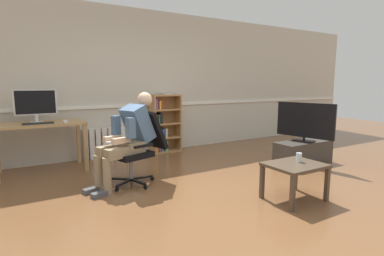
{
  "coord_description": "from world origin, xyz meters",
  "views": [
    {
      "loc": [
        -2.04,
        -2.82,
        1.34
      ],
      "look_at": [
        0.15,
        0.85,
        0.7
      ],
      "focal_mm": 28.01,
      "sensor_mm": 36.0,
      "label": 1
    }
  ],
  "objects_px": {
    "coffee_table": "(295,169)",
    "bookshelf": "(163,124)",
    "computer_desk": "(41,130)",
    "imac_monitor": "(36,103)",
    "computer_mouse": "(65,121)",
    "radiator": "(108,143)",
    "tv_screen": "(305,121)",
    "drinking_glass": "(299,157)",
    "person_seated": "(128,137)",
    "keyboard": "(38,123)",
    "tv_stand": "(303,152)",
    "office_chair": "(140,144)"
  },
  "relations": [
    {
      "from": "tv_screen",
      "to": "drinking_glass",
      "type": "height_order",
      "value": "tv_screen"
    },
    {
      "from": "computer_mouse",
      "to": "person_seated",
      "type": "relative_size",
      "value": 0.08
    },
    {
      "from": "tv_screen",
      "to": "keyboard",
      "type": "bearing_deg",
      "value": 54.75
    },
    {
      "from": "person_seated",
      "to": "bookshelf",
      "type": "bearing_deg",
      "value": 124.62
    },
    {
      "from": "computer_mouse",
      "to": "drinking_glass",
      "type": "bearing_deg",
      "value": -49.77
    },
    {
      "from": "computer_desk",
      "to": "radiator",
      "type": "relative_size",
      "value": 1.44
    },
    {
      "from": "keyboard",
      "to": "tv_stand",
      "type": "xyz_separation_m",
      "value": [
        3.83,
        -1.58,
        -0.58
      ]
    },
    {
      "from": "computer_mouse",
      "to": "tv_screen",
      "type": "distance_m",
      "value": 3.81
    },
    {
      "from": "radiator",
      "to": "imac_monitor",
      "type": "bearing_deg",
      "value": -164.52
    },
    {
      "from": "tv_screen",
      "to": "radiator",
      "type": "bearing_deg",
      "value": 39.16
    },
    {
      "from": "coffee_table",
      "to": "tv_stand",
      "type": "bearing_deg",
      "value": 35.7
    },
    {
      "from": "computer_desk",
      "to": "bookshelf",
      "type": "height_order",
      "value": "bookshelf"
    },
    {
      "from": "computer_mouse",
      "to": "tv_screen",
      "type": "bearing_deg",
      "value": -24.75
    },
    {
      "from": "computer_mouse",
      "to": "radiator",
      "type": "xyz_separation_m",
      "value": [
        0.76,
        0.51,
        -0.5
      ]
    },
    {
      "from": "keyboard",
      "to": "office_chair",
      "type": "bearing_deg",
      "value": -42.5
    },
    {
      "from": "keyboard",
      "to": "tv_stand",
      "type": "distance_m",
      "value": 4.18
    },
    {
      "from": "tv_screen",
      "to": "coffee_table",
      "type": "height_order",
      "value": "tv_screen"
    },
    {
      "from": "person_seated",
      "to": "tv_stand",
      "type": "distance_m",
      "value": 2.94
    },
    {
      "from": "tv_screen",
      "to": "office_chair",
      "type": "bearing_deg",
      "value": 66.01
    },
    {
      "from": "tv_stand",
      "to": "bookshelf",
      "type": "bearing_deg",
      "value": 129.12
    },
    {
      "from": "imac_monitor",
      "to": "tv_stand",
      "type": "relative_size",
      "value": 0.57
    },
    {
      "from": "coffee_table",
      "to": "drinking_glass",
      "type": "relative_size",
      "value": 5.91
    },
    {
      "from": "computer_desk",
      "to": "tv_screen",
      "type": "distance_m",
      "value": 4.17
    },
    {
      "from": "computer_mouse",
      "to": "person_seated",
      "type": "distance_m",
      "value": 1.28
    },
    {
      "from": "person_seated",
      "to": "coffee_table",
      "type": "xyz_separation_m",
      "value": [
        1.47,
        -1.47,
        -0.29
      ]
    },
    {
      "from": "bookshelf",
      "to": "office_chair",
      "type": "xyz_separation_m",
      "value": [
        -1.05,
        -1.48,
        -0.02
      ]
    },
    {
      "from": "computer_desk",
      "to": "keyboard",
      "type": "bearing_deg",
      "value": -103.75
    },
    {
      "from": "computer_desk",
      "to": "radiator",
      "type": "bearing_deg",
      "value": 19.6
    },
    {
      "from": "computer_desk",
      "to": "imac_monitor",
      "type": "distance_m",
      "value": 0.4
    },
    {
      "from": "computer_desk",
      "to": "imac_monitor",
      "type": "bearing_deg",
      "value": 113.04
    },
    {
      "from": "keyboard",
      "to": "tv_screen",
      "type": "height_order",
      "value": "tv_screen"
    },
    {
      "from": "keyboard",
      "to": "radiator",
      "type": "relative_size",
      "value": 0.48
    },
    {
      "from": "computer_mouse",
      "to": "drinking_glass",
      "type": "xyz_separation_m",
      "value": [
        2.17,
        -2.56,
        -0.29
      ]
    },
    {
      "from": "person_seated",
      "to": "tv_screen",
      "type": "xyz_separation_m",
      "value": [
        2.86,
        -0.47,
        0.07
      ]
    },
    {
      "from": "office_chair",
      "to": "keyboard",
      "type": "bearing_deg",
      "value": -149.05
    },
    {
      "from": "keyboard",
      "to": "drinking_glass",
      "type": "height_order",
      "value": "keyboard"
    },
    {
      "from": "radiator",
      "to": "coffee_table",
      "type": "relative_size",
      "value": 1.37
    },
    {
      "from": "office_chair",
      "to": "tv_screen",
      "type": "xyz_separation_m",
      "value": [
        2.68,
        -0.53,
        0.2
      ]
    },
    {
      "from": "imac_monitor",
      "to": "computer_mouse",
      "type": "xyz_separation_m",
      "value": [
        0.37,
        -0.2,
        -0.27
      ]
    },
    {
      "from": "computer_mouse",
      "to": "bookshelf",
      "type": "xyz_separation_m",
      "value": [
        1.83,
        0.41,
        -0.23
      ]
    },
    {
      "from": "computer_mouse",
      "to": "person_seated",
      "type": "xyz_separation_m",
      "value": [
        0.6,
        -1.12,
        -0.12
      ]
    },
    {
      "from": "tv_screen",
      "to": "computer_desk",
      "type": "bearing_deg",
      "value": 52.79
    },
    {
      "from": "coffee_table",
      "to": "bookshelf",
      "type": "bearing_deg",
      "value": 94.54
    },
    {
      "from": "radiator",
      "to": "person_seated",
      "type": "bearing_deg",
      "value": -95.75
    },
    {
      "from": "keyboard",
      "to": "bookshelf",
      "type": "height_order",
      "value": "bookshelf"
    },
    {
      "from": "imac_monitor",
      "to": "drinking_glass",
      "type": "xyz_separation_m",
      "value": [
        2.54,
        -2.76,
        -0.56
      ]
    },
    {
      "from": "imac_monitor",
      "to": "bookshelf",
      "type": "xyz_separation_m",
      "value": [
        2.2,
        0.21,
        -0.5
      ]
    },
    {
      "from": "computer_desk",
      "to": "tv_screen",
      "type": "height_order",
      "value": "tv_screen"
    },
    {
      "from": "keyboard",
      "to": "person_seated",
      "type": "bearing_deg",
      "value": -48.77
    },
    {
      "from": "radiator",
      "to": "coffee_table",
      "type": "height_order",
      "value": "radiator"
    }
  ]
}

